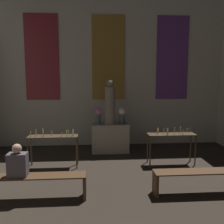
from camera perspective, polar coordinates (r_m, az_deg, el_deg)
name	(u,v)px	position (r m, az deg, el deg)	size (l,w,h in m)	color
wall_back	(108,72)	(8.72, -0.87, 9.11)	(8.17, 0.16, 5.05)	beige
altar	(110,138)	(8.00, -0.43, -5.92)	(1.17, 0.57, 0.91)	#ADA38E
statue	(110,104)	(7.81, -0.44, 1.91)	(0.33, 0.33, 1.39)	gray
flower_vase_left	(98,115)	(7.84, -3.20, -0.60)	(0.24, 0.24, 0.52)	#4C5666
flower_vase_right	(122,114)	(7.89, 2.31, -0.54)	(0.24, 0.24, 0.52)	#4C5666
candle_rack_left	(53,140)	(6.77, -13.27, -6.35)	(1.29, 0.39, 1.04)	#473823
candle_rack_right	(171,138)	(7.02, 13.41, -5.87)	(1.29, 0.39, 1.03)	#473823
pew_back_left	(34,182)	(5.24, -17.39, -15.01)	(2.01, 0.36, 0.48)	#4C331E
pew_back_right	(203,177)	(5.56, 20.01, -13.76)	(2.01, 0.36, 0.48)	#4C331E
person_seated	(18,163)	(5.17, -20.77, -10.75)	(0.36, 0.24, 0.63)	#564C56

